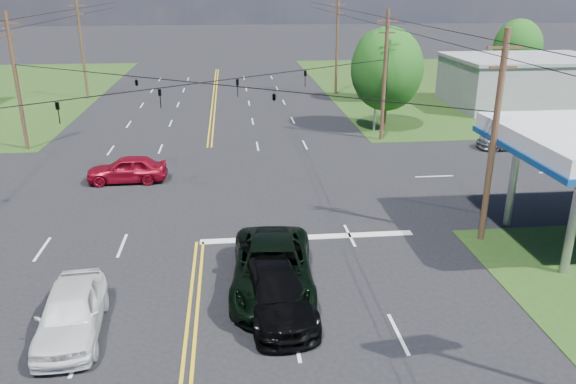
{
  "coord_description": "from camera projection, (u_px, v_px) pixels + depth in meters",
  "views": [
    {
      "loc": [
        1.61,
        -19.67,
        11.15
      ],
      "look_at": [
        4.29,
        6.0,
        1.57
      ],
      "focal_mm": 35.0,
      "sensor_mm": 36.0,
      "label": 1
    }
  ],
  "objects": [
    {
      "name": "power_lines",
      "position": [
        196.0,
        38.0,
        28.4
      ],
      "size": [
        26.04,
        100.0,
        0.64
      ],
      "color": "black",
      "rests_on": "ground"
    },
    {
      "name": "stop_bar",
      "position": [
        308.0,
        238.0,
        26.28
      ],
      "size": [
        10.0,
        0.5,
        0.02
      ],
      "primitive_type": "cube",
      "color": "silver",
      "rests_on": "ground"
    },
    {
      "name": "suv_black",
      "position": [
        276.0,
        291.0,
        20.13
      ],
      "size": [
        2.87,
        5.82,
        1.63
      ],
      "primitive_type": "imported",
      "rotation": [
        0.0,
        0.0,
        0.11
      ],
      "color": "black",
      "rests_on": "ground"
    },
    {
      "name": "pole_left_far",
      "position": [
        82.0,
        48.0,
        56.31
      ],
      "size": [
        1.6,
        0.28,
        10.0
      ],
      "color": "#3F281A",
      "rests_on": "ground"
    },
    {
      "name": "pickup_dkgreen",
      "position": [
        272.0,
        268.0,
        21.5
      ],
      "size": [
        3.54,
        6.88,
        1.86
      ],
      "primitive_type": "imported",
      "rotation": [
        0.0,
        0.0,
        -0.07
      ],
      "color": "black",
      "rests_on": "ground"
    },
    {
      "name": "pole_nw",
      "position": [
        17.0,
        81.0,
        38.68
      ],
      "size": [
        1.6,
        0.28,
        9.5
      ],
      "color": "#3F281A",
      "rests_on": "ground"
    },
    {
      "name": "sedan_far",
      "position": [
        514.0,
        138.0,
        40.25
      ],
      "size": [
        5.43,
        2.77,
        1.51
      ],
      "primitive_type": "imported",
      "rotation": [
        0.0,
        0.0,
        -1.7
      ],
      "color": "#9D9DA2",
      "rests_on": "ground"
    },
    {
      "name": "pickup_white",
      "position": [
        71.0,
        312.0,
        18.77
      ],
      "size": [
        2.38,
        5.08,
        1.68
      ],
      "primitive_type": "imported",
      "rotation": [
        0.0,
        0.0,
        0.08
      ],
      "color": "white",
      "rests_on": "ground"
    },
    {
      "name": "tree_right_a",
      "position": [
        387.0,
        69.0,
        44.12
      ],
      "size": [
        5.7,
        5.7,
        8.18
      ],
      "color": "#3F281A",
      "rests_on": "ground"
    },
    {
      "name": "ground",
      "position": [
        206.0,
        184.0,
        33.26
      ],
      "size": [
        280.0,
        280.0,
        0.0
      ],
      "primitive_type": "plane",
      "color": "black",
      "rests_on": "ground"
    },
    {
      "name": "pole_ne",
      "position": [
        385.0,
        75.0,
        41.21
      ],
      "size": [
        1.6,
        0.28,
        9.5
      ],
      "color": "#3F281A",
      "rests_on": "ground"
    },
    {
      "name": "sedan_red",
      "position": [
        127.0,
        169.0,
        33.46
      ],
      "size": [
        4.7,
        1.95,
        1.59
      ],
      "primitive_type": "imported",
      "rotation": [
        0.0,
        0.0,
        -1.56
      ],
      "color": "maroon",
      "rests_on": "ground"
    },
    {
      "name": "grass_ne",
      "position": [
        512.0,
        84.0,
        66.5
      ],
      "size": [
        46.0,
        48.0,
        0.03
      ],
      "primitive_type": "cube",
      "color": "#253D13",
      "rests_on": "ground"
    },
    {
      "name": "tree_right_b",
      "position": [
        379.0,
        58.0,
        55.78
      ],
      "size": [
        4.94,
        4.94,
        7.09
      ],
      "color": "#3F281A",
      "rests_on": "ground"
    },
    {
      "name": "span_wire_signals",
      "position": [
        200.0,
        83.0,
        31.17
      ],
      "size": [
        26.0,
        18.0,
        1.13
      ],
      "color": "black",
      "rests_on": "ground"
    },
    {
      "name": "pole_right_far",
      "position": [
        337.0,
        45.0,
        58.84
      ],
      "size": [
        1.6,
        0.28,
        10.0
      ],
      "color": "#3F281A",
      "rests_on": "ground"
    },
    {
      "name": "retail_ne",
      "position": [
        525.0,
        83.0,
        54.06
      ],
      "size": [
        14.0,
        10.0,
        4.4
      ],
      "primitive_type": "cube",
      "color": "gray",
      "rests_on": "ground"
    },
    {
      "name": "polesign_ne",
      "position": [
        378.0,
        62.0,
        43.48
      ],
      "size": [
        1.98,
        0.68,
        7.19
      ],
      "color": "#A5A5AA",
      "rests_on": "ground"
    },
    {
      "name": "tree_far_r",
      "position": [
        518.0,
        47.0,
        62.96
      ],
      "size": [
        5.32,
        5.32,
        7.63
      ],
      "color": "#3F281A",
      "rests_on": "ground"
    },
    {
      "name": "pole_se",
      "position": [
        494.0,
        137.0,
        24.42
      ],
      "size": [
        1.6,
        0.28,
        9.5
      ],
      "color": "#3F281A",
      "rests_on": "ground"
    }
  ]
}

